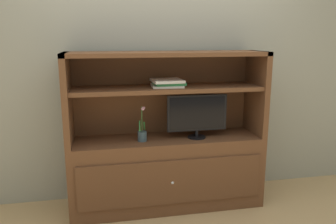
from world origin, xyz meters
TOP-DOWN VIEW (x-y plane):
  - painted_rear_wall at (0.00, 0.75)m, footprint 6.00×0.10m
  - media_console at (0.00, 0.40)m, footprint 1.75×0.49m
  - tv_monitor at (0.26, 0.35)m, footprint 0.54×0.16m
  - potted_plant at (-0.23, 0.34)m, footprint 0.08×0.14m
  - magazine_stack at (0.01, 0.40)m, footprint 0.29×0.28m

SIDE VIEW (x-z plane):
  - media_console at x=0.00m, z-range -0.24..1.19m
  - potted_plant at x=-0.23m, z-range 0.57..0.89m
  - tv_monitor at x=0.26m, z-range 0.68..1.07m
  - magazine_stack at x=0.01m, z-range 1.13..1.19m
  - painted_rear_wall at x=0.00m, z-range 0.00..2.80m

